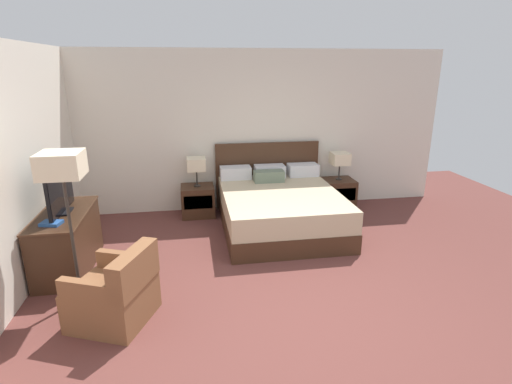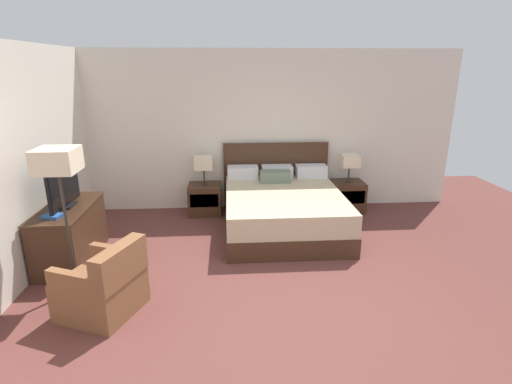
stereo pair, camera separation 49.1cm
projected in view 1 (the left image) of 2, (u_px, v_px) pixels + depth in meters
ground_plane at (299, 321)px, 3.92m from camera, size 10.19×10.19×0.00m
wall_back at (248, 131)px, 6.74m from camera, size 6.80×0.06×2.66m
wall_left at (20, 167)px, 4.39m from camera, size 0.06×5.20×2.66m
bed at (279, 207)px, 6.09m from camera, size 1.79×2.11×1.15m
nightstand_left at (198, 201)px, 6.62m from camera, size 0.54×0.48×0.50m
nightstand_right at (338, 193)px, 7.00m from camera, size 0.54×0.48×0.50m
table_lamp_left at (196, 164)px, 6.43m from camera, size 0.30×0.30×0.47m
table_lamp_right at (340, 159)px, 6.81m from camera, size 0.30×0.30×0.47m
dresser at (67, 240)px, 4.83m from camera, size 0.55×1.26×0.73m
tv at (60, 190)px, 4.65m from camera, size 0.18×0.88×0.58m
book_red_cover at (51, 223)px, 4.37m from camera, size 0.24×0.20×0.04m
armchair_by_window at (116, 294)px, 3.85m from camera, size 0.90×0.89×0.76m
floor_lamp at (62, 174)px, 3.86m from camera, size 0.40×0.40×1.61m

